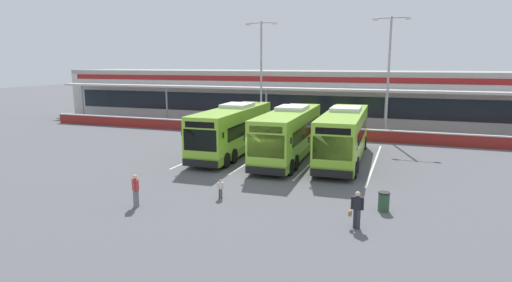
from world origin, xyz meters
name	(u,v)px	position (x,y,z in m)	size (l,w,h in m)	color
ground_plane	(262,176)	(0.00, 0.00, 0.00)	(200.00, 200.00, 0.00)	#56565B
terminal_building	(335,96)	(0.00, 26.91, 3.01)	(70.00, 13.00, 6.00)	silver
red_barrier_wall	(313,132)	(0.00, 14.50, 0.56)	(60.00, 0.40, 1.10)	maroon
coach_bus_leftmost	(233,130)	(-4.33, 5.72, 1.79)	(3.24, 12.23, 3.78)	#8CC633
coach_bus_left_centre	(289,135)	(0.23, 5.32, 1.79)	(3.24, 12.23, 3.78)	#8CC633
coach_bus_centre	(344,136)	(4.08, 6.03, 1.79)	(3.24, 12.23, 3.78)	#8CC633
bay_stripe_far_west	(212,150)	(-6.30, 6.00, 0.00)	(0.14, 13.00, 0.01)	silver
bay_stripe_west	(262,154)	(-2.10, 6.00, 0.00)	(0.14, 13.00, 0.01)	silver
bay_stripe_mid_west	(316,158)	(2.10, 6.00, 0.00)	(0.14, 13.00, 0.01)	silver
bay_stripe_centre	(374,163)	(6.30, 6.00, 0.00)	(0.14, 13.00, 0.01)	silver
pedestrian_with_handbag	(357,209)	(6.51, -6.60, 0.86)	(0.62, 0.31, 1.62)	#33333D
pedestrian_in_dark_coat	(136,189)	(-3.92, -7.49, 0.87)	(0.50, 0.41, 1.62)	slate
pedestrian_child	(220,188)	(-0.58, -4.92, 0.54)	(0.32, 0.22, 1.00)	#4C4238
lamp_post_west	(261,69)	(-5.93, 16.85, 6.29)	(3.24, 0.28, 11.00)	#9E9EA3
lamp_post_centre	(389,70)	(6.43, 16.32, 6.29)	(3.24, 0.28, 11.00)	#9E9EA3
litter_bin	(384,202)	(7.48, -4.02, 0.47)	(0.54, 0.54, 0.93)	#2D5133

